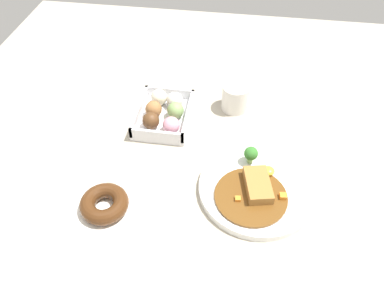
{
  "coord_description": "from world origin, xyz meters",
  "views": [
    {
      "loc": [
        0.66,
        0.06,
        0.73
      ],
      "look_at": [
        -0.02,
        -0.05,
        0.03
      ],
      "focal_mm": 35.93,
      "sensor_mm": 36.0,
      "label": 1
    }
  ],
  "objects_px": {
    "curry_plate": "(256,188)",
    "coffee_mug": "(235,97)",
    "chocolate_ring_donut": "(104,204)",
    "donut_box": "(164,113)"
  },
  "relations": [
    {
      "from": "curry_plate",
      "to": "chocolate_ring_donut",
      "type": "relative_size",
      "value": 1.8
    },
    {
      "from": "donut_box",
      "to": "chocolate_ring_donut",
      "type": "relative_size",
      "value": 1.27
    },
    {
      "from": "chocolate_ring_donut",
      "to": "coffee_mug",
      "type": "relative_size",
      "value": 1.97
    },
    {
      "from": "donut_box",
      "to": "coffee_mug",
      "type": "bearing_deg",
      "value": 113.17
    },
    {
      "from": "donut_box",
      "to": "chocolate_ring_donut",
      "type": "distance_m",
      "value": 0.33
    },
    {
      "from": "coffee_mug",
      "to": "curry_plate",
      "type": "bearing_deg",
      "value": 13.42
    },
    {
      "from": "donut_box",
      "to": "coffee_mug",
      "type": "height_order",
      "value": "coffee_mug"
    },
    {
      "from": "curry_plate",
      "to": "coffee_mug",
      "type": "xyz_separation_m",
      "value": [
        -0.3,
        -0.07,
        0.02
      ]
    },
    {
      "from": "curry_plate",
      "to": "coffee_mug",
      "type": "height_order",
      "value": "coffee_mug"
    },
    {
      "from": "coffee_mug",
      "to": "chocolate_ring_donut",
      "type": "bearing_deg",
      "value": -33.41
    }
  ]
}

